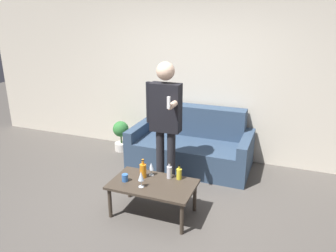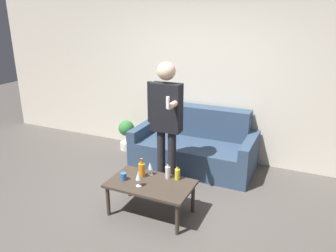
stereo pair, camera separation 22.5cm
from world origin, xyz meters
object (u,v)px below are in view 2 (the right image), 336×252
at_px(coffee_table, 151,186).
at_px(person_standing_front, 166,116).
at_px(couch, 195,146).
at_px(bottle_orange, 168,172).

bearing_deg(coffee_table, person_standing_front, 97.97).
bearing_deg(coffee_table, couch, 89.42).
relative_size(bottle_orange, person_standing_front, 0.12).
height_order(couch, coffee_table, couch).
distance_m(couch, bottle_orange, 1.29).
distance_m(bottle_orange, person_standing_front, 0.72).
bearing_deg(couch, coffee_table, -90.58).
height_order(bottle_orange, person_standing_front, person_standing_front).
relative_size(coffee_table, person_standing_front, 0.57).
relative_size(couch, person_standing_front, 1.07).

